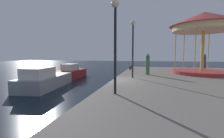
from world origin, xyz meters
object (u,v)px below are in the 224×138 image
motorboat_red (72,72)px  lamp_post_mid_promenade (133,39)px  bollard_north (132,67)px  bollard_south (130,68)px  carousel (204,28)px  person_far_corner (148,64)px  motorboat_grey (45,80)px  lamp_post_near_edge (115,30)px  person_near_carousel (204,62)px

motorboat_red → lamp_post_mid_promenade: 8.80m
bollard_north → bollard_south: same height
carousel → person_far_corner: carousel is taller
motorboat_grey → lamp_post_mid_promenade: lamp_post_mid_promenade is taller
motorboat_grey → person_far_corner: 8.81m
motorboat_grey → lamp_post_near_edge: 7.95m
motorboat_grey → bollard_south: (5.71, 8.59, 0.37)m
motorboat_red → lamp_post_mid_promenade: (7.22, -3.89, 3.19)m
person_far_corner → person_near_carousel: bearing=43.6°
lamp_post_near_edge → person_near_carousel: size_ratio=2.12×
lamp_post_mid_promenade → motorboat_red: bearing=151.7°
motorboat_grey → bollard_north: (5.77, 10.07, 0.37)m
bollard_south → bollard_north: bearing=87.8°
carousel → lamp_post_mid_promenade: 7.52m
motorboat_grey → lamp_post_near_edge: (6.36, -3.69, 3.03)m
motorboat_grey → motorboat_red: bearing=95.9°
motorboat_red → motorboat_grey: size_ratio=0.79×
carousel → person_far_corner: size_ratio=3.11×
motorboat_red → bollard_north: 7.80m
lamp_post_near_edge → person_far_corner: 7.99m
motorboat_grey → person_far_corner: (7.81, 3.93, 1.10)m
carousel → lamp_post_near_edge: (-6.47, -9.41, -1.46)m
bollard_south → person_far_corner: size_ratio=0.20×
motorboat_grey → bollard_south: 10.32m
motorboat_grey → person_near_carousel: bearing=35.4°
bollard_north → lamp_post_mid_promenade: bearing=-84.0°
lamp_post_mid_promenade → carousel: bearing=33.4°
motorboat_grey → person_far_corner: size_ratio=2.80×
lamp_post_mid_promenade → person_far_corner: (1.16, 2.27, -2.08)m
carousel → lamp_post_near_edge: size_ratio=1.47×
motorboat_red → carousel: (13.40, 0.18, 4.51)m
motorboat_red → person_far_corner: person_far_corner is taller
motorboat_red → person_far_corner: size_ratio=2.22×
carousel → bollard_south: size_ratio=15.32×
carousel → lamp_post_near_edge: 11.51m
lamp_post_near_edge → lamp_post_mid_promenade: bearing=86.9°
motorboat_red → person_far_corner: bearing=-10.9°
lamp_post_near_edge → motorboat_grey: bearing=149.9°
carousel → person_near_carousel: (1.69, 4.59, -3.40)m
motorboat_grey → person_near_carousel: 17.84m
motorboat_red → motorboat_grey: (0.57, -5.54, 0.02)m
motorboat_grey → bollard_north: 11.61m
lamp_post_mid_promenade → person_near_carousel: (7.87, 8.65, -2.08)m
motorboat_red → bollard_south: (6.28, 3.04, 0.39)m
bollard_north → bollard_south: (-0.06, -1.49, 0.00)m
motorboat_grey → bollard_south: bearing=56.4°
motorboat_grey → bollard_north: bearing=60.2°
person_far_corner → lamp_post_near_edge: bearing=-100.8°
carousel → bollard_north: (-7.06, 4.35, -4.12)m
person_near_carousel → bollard_north: bearing=-178.4°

